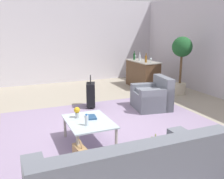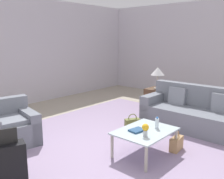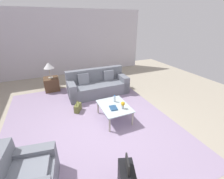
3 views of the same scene
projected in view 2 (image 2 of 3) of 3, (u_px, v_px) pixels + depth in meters
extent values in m
plane|color=#A89E89|center=(107.00, 154.00, 4.27)|extent=(12.00, 12.00, 0.00)
cube|color=silver|center=(219.00, 51.00, 7.66)|extent=(0.12, 8.00, 3.10)
cube|color=#9984A3|center=(120.00, 140.00, 4.84)|extent=(5.20, 4.40, 0.01)
cube|color=slate|center=(193.00, 119.00, 5.37)|extent=(0.91, 2.22, 0.45)
cube|color=slate|center=(201.00, 106.00, 5.57)|extent=(0.22, 2.22, 0.92)
cube|color=slate|center=(154.00, 107.00, 6.00)|extent=(0.91, 0.24, 0.65)
cube|color=gray|center=(222.00, 104.00, 5.10)|extent=(0.13, 0.40, 0.40)
cube|color=gray|center=(177.00, 96.00, 5.75)|extent=(0.17, 0.40, 0.41)
cube|color=slate|center=(11.00, 133.00, 4.61)|extent=(1.01, 0.98, 0.44)
cube|color=slate|center=(4.00, 119.00, 4.82)|extent=(0.90, 0.34, 0.83)
cube|color=slate|center=(28.00, 125.00, 4.80)|extent=(0.34, 0.87, 0.60)
cube|color=gray|center=(10.00, 120.00, 4.52)|extent=(0.73, 0.69, 0.08)
cube|color=silver|center=(145.00, 131.00, 4.15)|extent=(1.01, 0.77, 0.02)
cylinder|color=#ADA899|center=(112.00, 146.00, 4.08)|extent=(0.05, 0.05, 0.41)
cylinder|color=#ADA899|center=(144.00, 131.00, 4.75)|extent=(0.05, 0.05, 0.41)
cylinder|color=#ADA899|center=(146.00, 159.00, 3.65)|extent=(0.05, 0.05, 0.41)
cylinder|color=#ADA899|center=(176.00, 140.00, 4.31)|extent=(0.05, 0.05, 0.41)
cylinder|color=silver|center=(157.00, 123.00, 4.21)|extent=(0.06, 0.06, 0.18)
cylinder|color=#2D6BBC|center=(157.00, 118.00, 4.19)|extent=(0.04, 0.04, 0.02)
cube|color=navy|center=(137.00, 130.00, 4.11)|extent=(0.27, 0.22, 0.03)
cylinder|color=#B2B7BC|center=(145.00, 133.00, 3.88)|extent=(0.07, 0.07, 0.10)
sphere|color=gold|center=(145.00, 127.00, 3.86)|extent=(0.11, 0.11, 0.11)
cube|color=#513823|center=(157.00, 97.00, 7.21)|extent=(0.55, 0.55, 0.52)
cylinder|color=#ADA899|center=(157.00, 88.00, 7.16)|extent=(0.18, 0.18, 0.02)
cylinder|color=#ADA899|center=(157.00, 81.00, 7.12)|extent=(0.04, 0.04, 0.37)
cone|color=white|center=(158.00, 71.00, 7.06)|extent=(0.38, 0.38, 0.22)
cube|color=black|center=(10.00, 166.00, 3.16)|extent=(0.45, 0.34, 0.60)
cube|color=black|center=(7.00, 136.00, 3.08)|extent=(0.23, 0.10, 0.20)
cube|color=olive|center=(132.00, 124.00, 5.38)|extent=(0.35, 0.29, 0.24)
torus|color=olive|center=(132.00, 118.00, 5.35)|extent=(0.18, 0.12, 0.20)
cube|color=tan|center=(176.00, 144.00, 4.38)|extent=(0.33, 0.17, 0.24)
torus|color=tan|center=(177.00, 136.00, 4.35)|extent=(0.20, 0.04, 0.20)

